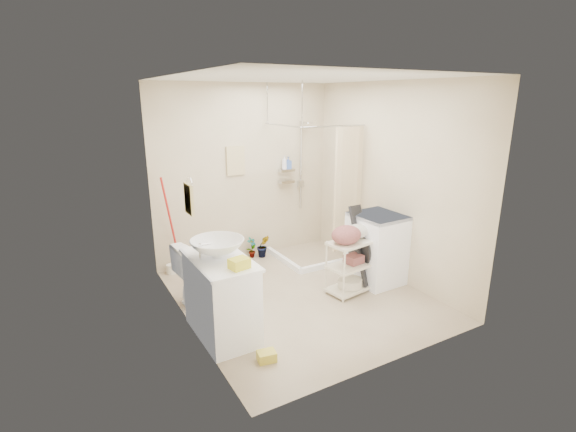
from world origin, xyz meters
The scene contains 23 objects.
floor centered at (0.00, 0.00, 0.00)m, with size 3.20×3.20×0.00m, color tan.
ceiling centered at (0.00, 0.00, 2.60)m, with size 2.80×3.20×0.04m, color silver.
wall_back centered at (0.00, 1.60, 1.30)m, with size 2.80×0.04×2.60m, color beige.
wall_front centered at (0.00, -1.60, 1.30)m, with size 2.80×0.04×2.60m, color beige.
wall_left centered at (-1.40, 0.00, 1.30)m, with size 0.04×3.20×2.60m, color beige.
wall_right centered at (1.40, 0.00, 1.30)m, with size 0.04×3.20×2.60m, color beige.
vanity centered at (-1.16, -0.36, 0.42)m, with size 0.54×0.96×0.85m, color white.
sink centered at (-1.16, -0.31, 0.94)m, with size 0.55×0.55×0.19m, color silver.
counter_basket centered at (-1.08, -0.69, 0.90)m, with size 0.18×0.14×0.10m, color yellow.
floor_basket centered at (-0.97, -1.01, 0.07)m, with size 0.25×0.19×0.13m, color yellow.
toilet centered at (-1.04, 0.48, 0.37)m, with size 0.41×0.72×0.74m, color white.
mop centered at (-1.23, 1.46, 0.70)m, with size 0.13×0.13×1.39m, color red, non-canonical shape.
potted_plant_a centered at (0.02, 1.46, 0.16)m, with size 0.17×0.12×0.33m, color brown.
potted_plant_b centered at (0.18, 1.39, 0.18)m, with size 0.20×0.16×0.36m, color #9A5139.
hanging_towel centered at (-0.15, 1.58, 1.50)m, with size 0.28×0.03×0.42m, color beige.
towel_ring centered at (-1.38, -0.20, 1.47)m, with size 0.04×0.22×0.34m, color #E3D38A, non-canonical shape.
tp_holder centered at (-1.36, 0.05, 0.72)m, with size 0.08×0.12×0.14m, color white, non-canonical shape.
shower centered at (0.85, 1.05, 1.05)m, with size 1.10×1.10×2.10m, color white, non-canonical shape.
shampoo_bottle_a centered at (0.63, 1.51, 1.43)m, with size 0.08×0.08×0.21m, color silver.
shampoo_bottle_b centered at (0.69, 1.51, 1.41)m, with size 0.09×0.09×0.19m, color #4161B1.
washing_machine centered at (1.14, -0.13, 0.46)m, with size 0.63×0.66×0.93m, color white.
laundry_rack centered at (0.61, -0.23, 0.41)m, with size 0.59×0.35×0.82m, color beige, non-canonical shape.
ironing_board centered at (0.87, -0.11, 0.55)m, with size 0.31×0.09×1.09m, color black, non-canonical shape.
Camera 1 is at (-2.48, -4.07, 2.40)m, focal length 26.00 mm.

